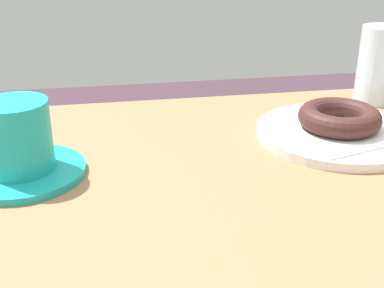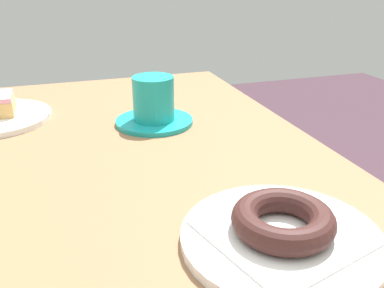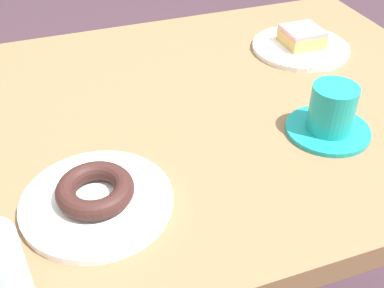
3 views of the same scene
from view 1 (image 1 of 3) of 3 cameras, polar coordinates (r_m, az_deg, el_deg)
plate_chocolate_ring at (r=0.74m, az=16.22°, el=1.16°), size 0.23×0.23×0.01m
napkin_chocolate_ring at (r=0.73m, az=16.29°, el=1.72°), size 0.19×0.19×0.00m
donut_chocolate_ring at (r=0.73m, az=16.44°, el=2.92°), size 0.11×0.11×0.03m
water_glass at (r=0.90m, az=20.55°, el=8.45°), size 0.07×0.07×0.13m
coffee_cup at (r=0.62m, az=-19.15°, el=-0.12°), size 0.15×0.15×0.09m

